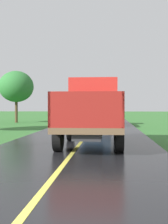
{
  "coord_description": "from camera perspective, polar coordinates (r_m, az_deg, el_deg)",
  "views": [
    {
      "loc": [
        1.2,
        -3.18,
        1.62
      ],
      "look_at": [
        0.17,
        9.38,
        1.4
      ],
      "focal_mm": 48.81,
      "sensor_mm": 36.0,
      "label": 1
    }
  ],
  "objects": [
    {
      "name": "banana_truck_near",
      "position": [
        12.79,
        1.59,
        0.27
      ],
      "size": [
        2.38,
        5.82,
        2.8
      ],
      "color": "#2D2D30",
      "rests_on": "road_surface"
    },
    {
      "name": "banana_truck_far",
      "position": [
        25.91,
        2.53,
        0.67
      ],
      "size": [
        2.38,
        5.81,
        2.8
      ],
      "color": "#2D2D30",
      "rests_on": "road_surface"
    },
    {
      "name": "roadside_tree_mid_right",
      "position": [
        31.83,
        -12.58,
        4.66
      ],
      "size": [
        3.52,
        3.52,
        5.26
      ],
      "color": "#4C3823",
      "rests_on": "ground"
    }
  ]
}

